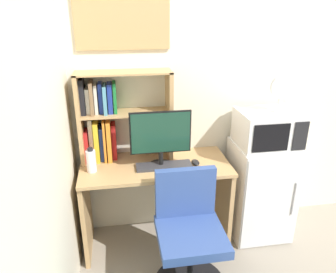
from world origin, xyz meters
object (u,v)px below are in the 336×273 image
hutch_bookshelf (111,117)px  mini_fridge (261,190)px  keyboard (164,166)px  water_bottle (91,161)px  computer_mouse (196,162)px  monitor (161,136)px  wall_corkboard (122,19)px  desk_chair (189,240)px  desk_fan (281,90)px  microwave (268,129)px

hutch_bookshelf → mini_fridge: (1.28, -0.18, -0.70)m
keyboard → water_bottle: bearing=178.1°
water_bottle → computer_mouse: bearing=-0.4°
monitor → keyboard: 0.25m
water_bottle → wall_corkboard: bearing=45.1°
monitor → wall_corkboard: bearing=128.8°
hutch_bookshelf → desk_chair: 1.13m
desk_fan → desk_chair: 1.37m
desk_chair → wall_corkboard: size_ratio=1.24×
monitor → wall_corkboard: wall_corkboard is taller
monitor → microwave: bearing=2.3°
computer_mouse → wall_corkboard: bearing=149.7°
keyboard → microwave: microwave is taller
hutch_bookshelf → water_bottle: hutch_bookshelf is taller
computer_mouse → microwave: (0.62, 0.04, 0.24)m
desk_chair → computer_mouse: bearing=72.0°
hutch_bookshelf → microwave: size_ratio=1.53×
desk_chair → keyboard: bearing=104.6°
desk_fan → wall_corkboard: (-1.22, 0.27, 0.53)m
wall_corkboard → mini_fridge: bearing=-13.1°
monitor → computer_mouse: 0.38m
keyboard → computer_mouse: computer_mouse is taller
monitor → wall_corkboard: (-0.24, 0.30, 0.85)m
hutch_bookshelf → keyboard: (0.40, -0.23, -0.36)m
computer_mouse → water_bottle: size_ratio=0.53×
monitor → microwave: (0.91, 0.04, -0.01)m
hutch_bookshelf → microwave: 1.30m
mini_fridge → desk_fan: 0.92m
keyboard → wall_corkboard: size_ratio=0.62×
hutch_bookshelf → monitor: size_ratio=1.56×
hutch_bookshelf → computer_mouse: (0.66, -0.22, -0.35)m
wall_corkboard → desk_chair: bearing=-63.6°
water_bottle → desk_fan: (1.52, 0.03, 0.49)m
monitor → mini_fridge: (0.91, 0.03, -0.59)m
mini_fridge → desk_fan: desk_fan is taller
water_bottle → microwave: 1.46m
monitor → desk_chair: size_ratio=0.54×
microwave → wall_corkboard: (-1.15, 0.26, 0.85)m
hutch_bookshelf → mini_fridge: hutch_bookshelf is taller
monitor → computer_mouse: (0.29, -0.01, -0.25)m
water_bottle → keyboard: bearing=-1.9°
computer_mouse → desk_fan: (0.69, 0.04, 0.57)m
computer_mouse → mini_fridge: bearing=3.8°
water_bottle → desk_fan: 1.60m
mini_fridge → microwave: microwave is taller
monitor → water_bottle: (-0.54, -0.00, -0.17)m
microwave → desk_chair: microwave is taller
monitor → computer_mouse: monitor is taller
hutch_bookshelf → monitor: hutch_bookshelf is taller
computer_mouse → mini_fridge: 0.71m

